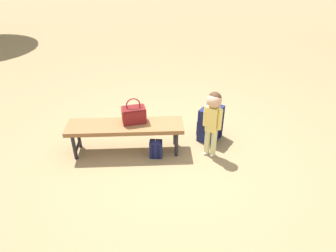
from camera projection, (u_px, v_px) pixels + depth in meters
name	position (u px, v px, depth m)	size (l,w,h in m)	color
ground_plane	(172.00, 153.00, 4.24)	(40.00, 40.00, 0.00)	#8C704C
park_bench	(125.00, 128.00, 4.07)	(1.62, 0.50, 0.45)	brown
handbag	(134.00, 114.00, 4.03)	(0.36, 0.26, 0.37)	maroon
child_standing	(213.00, 115.00, 3.87)	(0.24, 0.20, 0.97)	#CCCC8C
backpack_large	(211.00, 121.00, 4.40)	(0.42, 0.44, 0.61)	#191E4C
backpack_small	(156.00, 148.00, 4.10)	(0.18, 0.16, 0.29)	#191E4C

